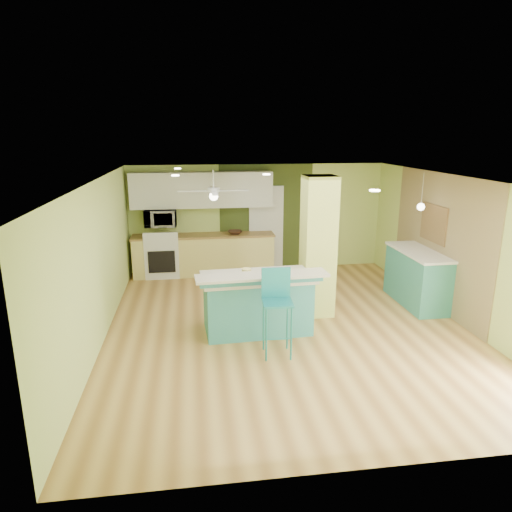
% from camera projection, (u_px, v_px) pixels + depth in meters
% --- Properties ---
extents(floor, '(6.00, 7.00, 0.01)m').
position_uv_depth(floor, '(286.00, 326.00, 7.82)').
color(floor, '#A06E38').
rests_on(floor, ground).
extents(ceiling, '(6.00, 7.00, 0.01)m').
position_uv_depth(ceiling, '(289.00, 179.00, 7.17)').
color(ceiling, white).
rests_on(ceiling, wall_back).
extents(wall_back, '(6.00, 0.01, 2.50)m').
position_uv_depth(wall_back, '(258.00, 218.00, 10.85)').
color(wall_back, '#CBE279').
rests_on(wall_back, floor).
extents(wall_front, '(6.00, 0.01, 2.50)m').
position_uv_depth(wall_front, '(367.00, 355.00, 4.14)').
color(wall_front, '#CBE279').
rests_on(wall_front, floor).
extents(wall_left, '(0.01, 7.00, 2.50)m').
position_uv_depth(wall_left, '(99.00, 262.00, 7.09)').
color(wall_left, '#CBE279').
rests_on(wall_left, floor).
extents(wall_right, '(0.01, 7.00, 2.50)m').
position_uv_depth(wall_right, '(458.00, 249.00, 7.90)').
color(wall_right, '#CBE279').
rests_on(wall_right, floor).
extents(wood_panel, '(0.02, 3.40, 2.50)m').
position_uv_depth(wood_panel, '(439.00, 241.00, 8.47)').
color(wood_panel, olive).
rests_on(wood_panel, floor).
extents(olive_accent, '(2.20, 0.02, 2.50)m').
position_uv_depth(olive_accent, '(266.00, 217.00, 10.86)').
color(olive_accent, '#3B491D').
rests_on(olive_accent, floor).
extents(interior_door, '(0.82, 0.05, 2.00)m').
position_uv_depth(interior_door, '(266.00, 228.00, 10.89)').
color(interior_door, silver).
rests_on(interior_door, floor).
extents(column, '(0.55, 0.55, 2.50)m').
position_uv_depth(column, '(318.00, 247.00, 8.06)').
color(column, '#CBD663').
rests_on(column, floor).
extents(kitchen_run, '(3.25, 0.63, 0.94)m').
position_uv_depth(kitchen_run, '(204.00, 254.00, 10.58)').
color(kitchen_run, '#E6D678').
rests_on(kitchen_run, floor).
extents(stove, '(0.76, 0.66, 1.08)m').
position_uv_depth(stove, '(162.00, 256.00, 10.45)').
color(stove, white).
rests_on(stove, floor).
extents(upper_cabinets, '(3.20, 0.34, 0.80)m').
position_uv_depth(upper_cabinets, '(202.00, 190.00, 10.31)').
color(upper_cabinets, silver).
rests_on(upper_cabinets, wall_back).
extents(microwave, '(0.70, 0.48, 0.39)m').
position_uv_depth(microwave, '(160.00, 218.00, 10.23)').
color(microwave, silver).
rests_on(microwave, wall_back).
extents(ceiling_fan, '(1.41, 1.41, 0.61)m').
position_uv_depth(ceiling_fan, '(214.00, 191.00, 9.04)').
color(ceiling_fan, silver).
rests_on(ceiling_fan, ceiling).
extents(pendant_lamp, '(0.14, 0.14, 0.69)m').
position_uv_depth(pendant_lamp, '(421.00, 207.00, 8.40)').
color(pendant_lamp, silver).
rests_on(pendant_lamp, ceiling).
extents(wall_decor, '(0.03, 0.90, 0.70)m').
position_uv_depth(wall_decor, '(434.00, 223.00, 8.58)').
color(wall_decor, brown).
rests_on(wall_decor, wood_panel).
extents(peninsula, '(2.08, 1.19, 1.10)m').
position_uv_depth(peninsula, '(257.00, 302.00, 7.51)').
color(peninsula, teal).
rests_on(peninsula, floor).
extents(bar_stool, '(0.45, 0.45, 1.30)m').
position_uv_depth(bar_stool, '(277.00, 298.00, 6.66)').
color(bar_stool, teal).
rests_on(bar_stool, floor).
extents(side_counter, '(0.69, 1.63, 1.05)m').
position_uv_depth(side_counter, '(418.00, 277.00, 8.72)').
color(side_counter, teal).
rests_on(side_counter, floor).
extents(fruit_bowl, '(0.35, 0.35, 0.08)m').
position_uv_depth(fruit_bowl, '(235.00, 232.00, 10.50)').
color(fruit_bowl, '#372016').
rests_on(fruit_bowl, kitchen_run).
extents(canister, '(0.15, 0.15, 0.16)m').
position_uv_depth(canister, '(246.00, 274.00, 7.25)').
color(canister, yellow).
rests_on(canister, peninsula).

